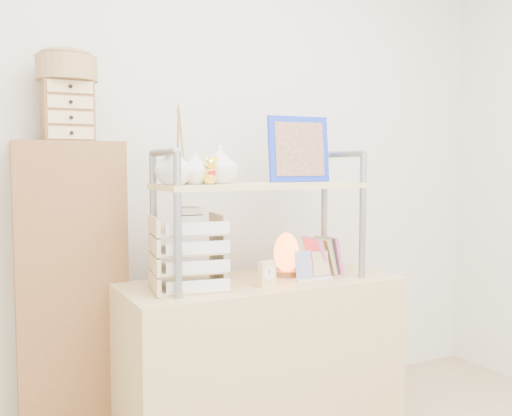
{
  "coord_description": "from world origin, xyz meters",
  "views": [
    {
      "loc": [
        -1.14,
        -0.96,
        1.25
      ],
      "look_at": [
        -0.02,
        1.2,
        1.07
      ],
      "focal_mm": 40.0,
      "sensor_mm": 36.0,
      "label": 1
    }
  ],
  "objects_px": {
    "letter_tray": "(188,257)",
    "cabinet": "(71,298)",
    "salt_lamp": "(286,254)",
    "desk": "(261,365)"
  },
  "relations": [
    {
      "from": "cabinet",
      "to": "letter_tray",
      "type": "height_order",
      "value": "cabinet"
    },
    {
      "from": "salt_lamp",
      "to": "cabinet",
      "type": "bearing_deg",
      "value": 159.49
    },
    {
      "from": "desk",
      "to": "cabinet",
      "type": "xyz_separation_m",
      "value": [
        -0.73,
        0.37,
        0.3
      ]
    },
    {
      "from": "desk",
      "to": "cabinet",
      "type": "distance_m",
      "value": 0.87
    },
    {
      "from": "letter_tray",
      "to": "desk",
      "type": "bearing_deg",
      "value": 3.02
    },
    {
      "from": "letter_tray",
      "to": "cabinet",
      "type": "bearing_deg",
      "value": 135.46
    },
    {
      "from": "cabinet",
      "to": "salt_lamp",
      "type": "relative_size",
      "value": 6.87
    },
    {
      "from": "letter_tray",
      "to": "salt_lamp",
      "type": "distance_m",
      "value": 0.49
    },
    {
      "from": "cabinet",
      "to": "desk",
      "type": "bearing_deg",
      "value": -23.91
    },
    {
      "from": "letter_tray",
      "to": "salt_lamp",
      "type": "xyz_separation_m",
      "value": [
        0.49,
        0.06,
        -0.03
      ]
    }
  ]
}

